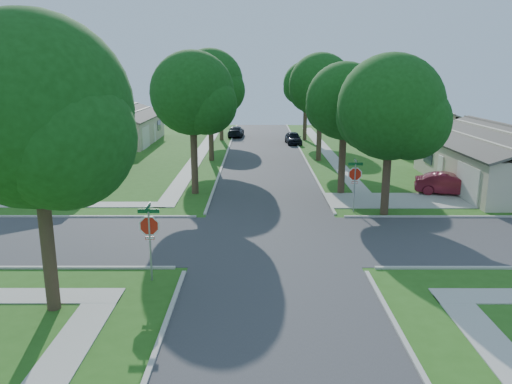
{
  "coord_description": "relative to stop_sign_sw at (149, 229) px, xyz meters",
  "views": [
    {
      "loc": [
        -0.74,
        -22.24,
        7.75
      ],
      "look_at": [
        -0.77,
        2.81,
        1.6
      ],
      "focal_mm": 35.0,
      "sensor_mm": 36.0,
      "label": 1
    }
  ],
  "objects": [
    {
      "name": "house_nw_near",
      "position": [
        -11.29,
        19.7,
        -0.51
      ],
      "size": [
        8.42,
        13.6,
        4.23
      ],
      "color": "#B6A790",
      "rests_on": "ground"
    },
    {
      "name": "tree_w_near",
      "position": [
        0.06,
        13.71,
        4.08
      ],
      "size": [
        5.38,
        5.2,
        8.97
      ],
      "color": "#38281C",
      "rests_on": "ground"
    },
    {
      "name": "stop_sign_ne",
      "position": [
        9.4,
        9.4,
        0.0
      ],
      "size": [
        1.05,
        0.8,
        2.98
      ],
      "color": "gray",
      "rests_on": "ground"
    },
    {
      "name": "tree_e_far",
      "position": [
        9.45,
        38.71,
        3.95
      ],
      "size": [
        5.17,
        5.0,
        8.72
      ],
      "color": "#38281C",
      "rests_on": "ground"
    },
    {
      "name": "tree_e_mid",
      "position": [
        9.46,
        25.71,
        4.22
      ],
      "size": [
        5.59,
        5.4,
        9.21
      ],
      "color": "#38281C",
      "rests_on": "ground"
    },
    {
      "name": "house_nw_far",
      "position": [
        -11.29,
        36.7,
        -0.51
      ],
      "size": [
        8.42,
        13.6,
        4.23
      ],
      "color": "#B6A790",
      "rests_on": "ground"
    },
    {
      "name": "car_curb_east",
      "position": [
        7.9,
        35.69,
        -1.38
      ],
      "size": [
        1.82,
        3.92,
        1.3
      ],
      "primitive_type": "imported",
      "rotation": [
        0.0,
        0.0,
        0.08
      ],
      "color": "black",
      "rests_on": "ground"
    },
    {
      "name": "tree_ne_corner",
      "position": [
        11.06,
        8.91,
        3.56
      ],
      "size": [
        5.8,
        5.6,
        8.66
      ],
      "color": "#38281C",
      "rests_on": "ground"
    },
    {
      "name": "sidewalk_ne",
      "position": [
        10.8,
        30.7,
        -2.01
      ],
      "size": [
        1.2,
        40.0,
        0.04
      ],
      "primitive_type": "cube",
      "color": "#9E9B91",
      "rests_on": "ground"
    },
    {
      "name": "road_ns",
      "position": [
        4.7,
        4.7,
        -2.03
      ],
      "size": [
        7.0,
        100.0,
        0.02
      ],
      "primitive_type": "cube",
      "color": "#333335",
      "rests_on": "ground"
    },
    {
      "name": "ground",
      "position": [
        4.7,
        4.7,
        -2.03
      ],
      "size": [
        100.0,
        100.0,
        0.0
      ],
      "primitive_type": "plane",
      "color": "#2A5A18",
      "rests_on": "ground"
    },
    {
      "name": "sidewalk_nw",
      "position": [
        -1.4,
        30.7,
        -2.01
      ],
      "size": [
        1.2,
        40.0,
        0.04
      ],
      "primitive_type": "cube",
      "color": "#9E9B91",
      "rests_on": "ground"
    },
    {
      "name": "tree_e_near",
      "position": [
        9.45,
        13.71,
        3.61
      ],
      "size": [
        4.97,
        4.8,
        8.28
      ],
      "color": "#38281C",
      "rests_on": "ground"
    },
    {
      "name": "car_curb_west",
      "position": [
        1.5,
        41.69,
        -1.41
      ],
      "size": [
        1.91,
        4.37,
        1.25
      ],
      "primitive_type": "imported",
      "rotation": [
        0.0,
        0.0,
        3.1
      ],
      "color": "black",
      "rests_on": "ground"
    },
    {
      "name": "tree_w_far",
      "position": [
        0.05,
        38.71,
        3.48
      ],
      "size": [
        4.76,
        4.6,
        8.04
      ],
      "color": "#38281C",
      "rests_on": "ground"
    },
    {
      "name": "car_driveway",
      "position": [
        16.2,
        13.4,
        -1.35
      ],
      "size": [
        4.38,
        2.5,
        1.37
      ],
      "primitive_type": "imported",
      "rotation": [
        0.0,
        0.0,
        1.3
      ],
      "color": "maroon",
      "rests_on": "ground"
    },
    {
      "name": "house_ne_near",
      "position": [
        20.69,
        15.7,
        -0.51
      ],
      "size": [
        8.42,
        13.6,
        4.23
      ],
      "color": "#B6A790",
      "rests_on": "ground"
    },
    {
      "name": "house_ne_far",
      "position": [
        20.69,
        33.7,
        -0.51
      ],
      "size": [
        8.42,
        13.6,
        4.23
      ],
      "color": "#B6A790",
      "rests_on": "ground"
    },
    {
      "name": "tree_w_mid",
      "position": [
        0.06,
        25.71,
        4.46
      ],
      "size": [
        5.8,
        5.6,
        9.56
      ],
      "color": "#38281C",
      "rests_on": "ground"
    },
    {
      "name": "tree_sw_corner",
      "position": [
        -2.74,
        -2.29,
        4.23
      ],
      "size": [
        6.21,
        6.0,
        9.55
      ],
      "color": "#38281C",
      "rests_on": "ground"
    },
    {
      "name": "driveway",
      "position": [
        12.6,
        11.8,
        -2.01
      ],
      "size": [
        8.8,
        3.6,
        0.05
      ],
      "primitive_type": "cube",
      "color": "#9E9B91",
      "rests_on": "ground"
    },
    {
      "name": "stop_sign_sw",
      "position": [
        0.0,
        0.0,
        0.0
      ],
      "size": [
        1.05,
        0.8,
        2.98
      ],
      "color": "gray",
      "rests_on": "ground"
    }
  ]
}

